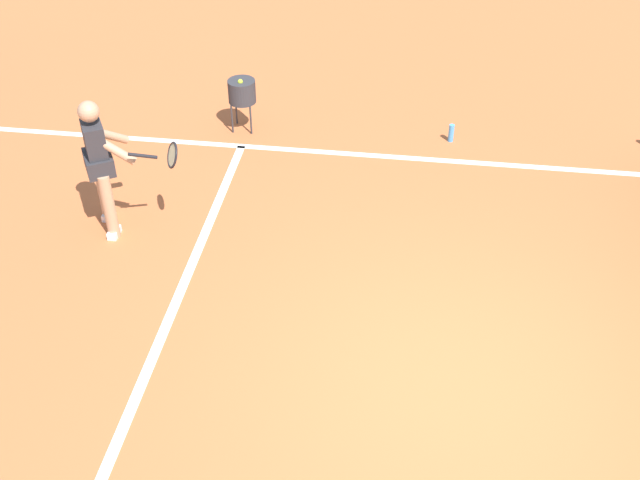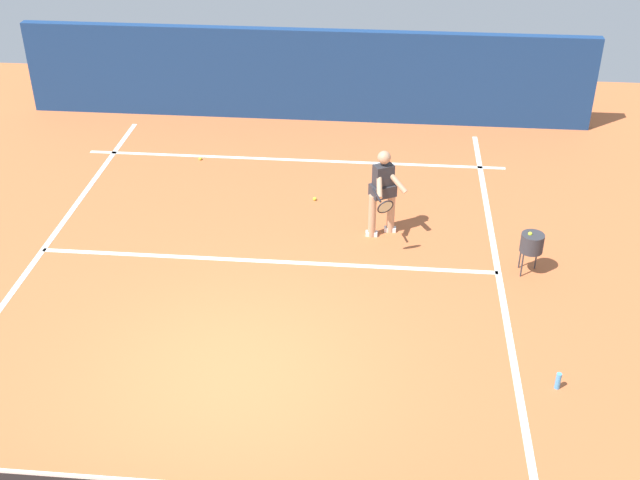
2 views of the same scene
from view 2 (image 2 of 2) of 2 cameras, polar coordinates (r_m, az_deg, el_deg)
ground_plane at (r=11.05m, az=-6.00°, el=-9.14°), size 23.57×23.57×0.00m
court_back_wall at (r=18.16m, az=-1.06°, el=11.52°), size 12.48×0.24×2.03m
baseline_marking at (r=16.53m, az=-1.86°, el=5.66°), size 8.48×0.10×0.01m
service_line_marking at (r=13.22m, az=-3.85°, el=-1.48°), size 7.48×0.10×0.01m
sideline_left_marking at (r=11.04m, az=13.76°, el=-10.08°), size 0.10×16.13×0.01m
tennis_player at (r=13.54m, az=4.45°, el=3.49°), size 0.68×1.14×1.55m
tennis_ball_near at (r=14.97m, az=-0.37°, el=2.92°), size 0.07×0.07×0.07m
tennis_ball_mid at (r=16.69m, az=-8.42°, el=5.68°), size 0.07×0.07×0.07m
ball_hopper at (r=13.05m, az=14.67°, el=-0.21°), size 0.36×0.36×0.74m
water_bottle at (r=11.10m, az=16.39°, el=-9.48°), size 0.07×0.07×0.24m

